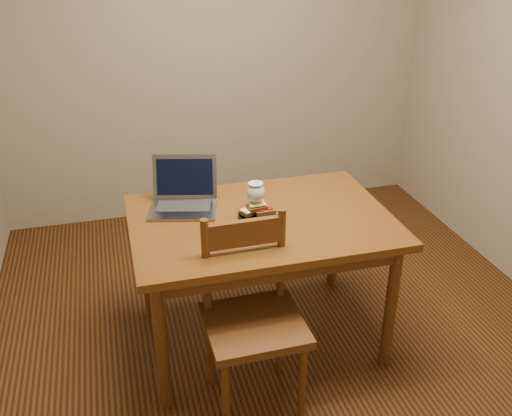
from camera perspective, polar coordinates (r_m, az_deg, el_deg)
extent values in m
cube|color=black|center=(3.34, 2.08, -11.77)|extent=(3.20, 3.20, 0.02)
cube|color=gray|center=(4.25, -4.25, 16.22)|extent=(3.20, 0.02, 2.60)
cube|color=gray|center=(1.41, 22.70, -8.35)|extent=(3.20, 0.02, 2.60)
cube|color=#4B290C|center=(2.86, 0.51, -1.35)|extent=(1.30, 0.90, 0.04)
cylinder|color=#40200D|center=(2.68, -9.45, -13.48)|extent=(0.06, 0.06, 0.70)
cylinder|color=#40200D|center=(2.96, 13.33, -9.56)|extent=(0.06, 0.06, 0.70)
cylinder|color=#40200D|center=(3.28, -10.95, -5.33)|extent=(0.06, 0.06, 0.70)
cylinder|color=#40200D|center=(3.51, 7.85, -2.80)|extent=(0.06, 0.06, 0.70)
cube|color=#40200D|center=(2.61, -0.17, -11.64)|extent=(0.44, 0.42, 0.04)
cube|color=#40200D|center=(2.53, -1.21, -2.53)|extent=(0.35, 0.04, 0.12)
cylinder|color=black|center=(2.86, 0.12, -0.69)|extent=(0.19, 0.19, 0.02)
cube|color=slate|center=(2.93, -7.30, -0.21)|extent=(0.38, 0.31, 0.02)
cube|color=slate|center=(3.02, -7.13, 3.14)|extent=(0.34, 0.15, 0.23)
cube|color=black|center=(3.02, -7.13, 3.14)|extent=(0.30, 0.12, 0.19)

